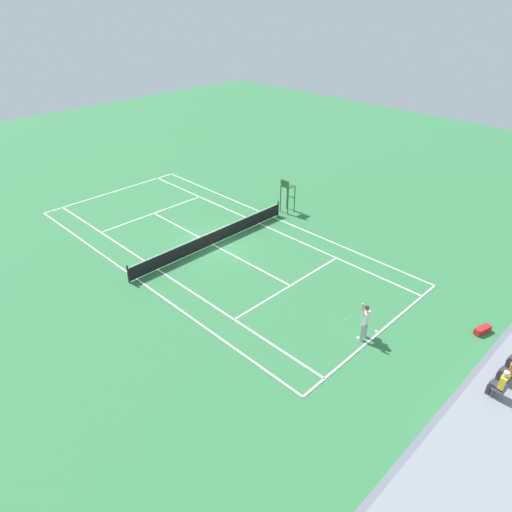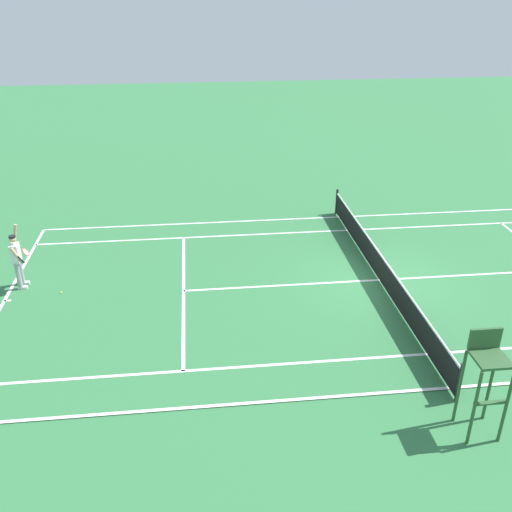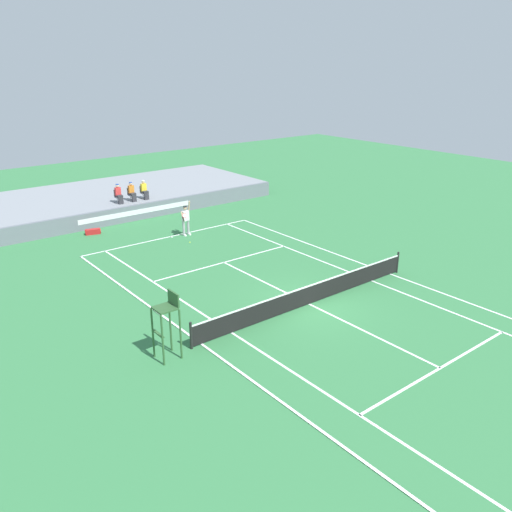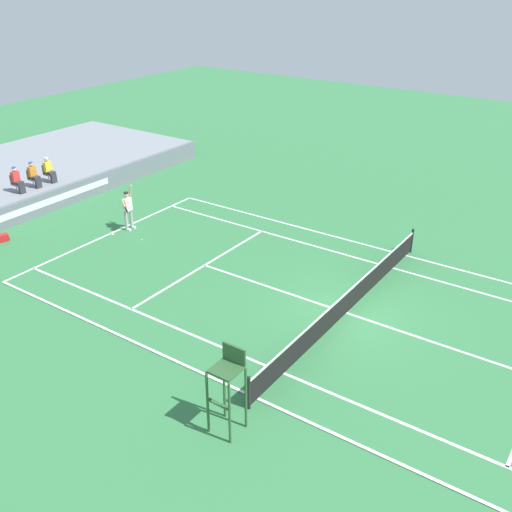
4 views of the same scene
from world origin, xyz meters
name	(u,v)px [view 2 (image 2 of 4)]	position (x,y,z in m)	size (l,w,h in m)	color
ground_plane	(379,281)	(0.00, 0.00, 0.00)	(80.00, 80.00, 0.00)	#337542
court	(379,280)	(0.00, 0.00, 0.01)	(11.08, 23.88, 0.03)	#337542
net	(380,267)	(0.00, 0.00, 0.52)	(11.98, 0.10, 1.07)	black
tennis_player	(17,259)	(0.88, 11.55, 0.99)	(0.76, 0.64, 2.08)	#9E9EA3
tennis_ball	(61,293)	(0.31, 10.24, 0.03)	(0.07, 0.07, 0.07)	#D1E533
umpire_chair	(486,371)	(-6.84, 0.00, 1.56)	(0.77, 0.77, 2.44)	#2D562D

